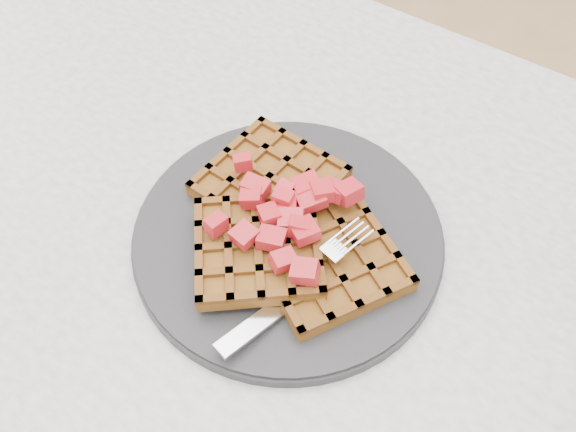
{
  "coord_description": "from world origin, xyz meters",
  "views": [
    {
      "loc": [
        0.13,
        -0.26,
        1.25
      ],
      "look_at": [
        -0.07,
        0.02,
        0.79
      ],
      "focal_mm": 40.0,
      "sensor_mm": 36.0,
      "label": 1
    }
  ],
  "objects": [
    {
      "name": "table",
      "position": [
        0.0,
        0.0,
        0.64
      ],
      "size": [
        1.2,
        0.8,
        0.75
      ],
      "color": "silver",
      "rests_on": "ground"
    },
    {
      "name": "fork",
      "position": [
        -0.02,
        -0.02,
        0.77
      ],
      "size": [
        0.06,
        0.18,
        0.02
      ],
      "primitive_type": null,
      "rotation": [
        0.0,
        0.0,
        -0.23
      ],
      "color": "silver",
      "rests_on": "plate"
    },
    {
      "name": "waffles",
      "position": [
        -0.07,
        0.02,
        0.78
      ],
      "size": [
        0.23,
        0.21,
        0.03
      ],
      "color": "brown",
      "rests_on": "plate"
    },
    {
      "name": "strawberry_pile",
      "position": [
        -0.07,
        0.02,
        0.8
      ],
      "size": [
        0.15,
        0.15,
        0.02
      ],
      "primitive_type": null,
      "color": "maroon",
      "rests_on": "waffles"
    },
    {
      "name": "plate",
      "position": [
        -0.07,
        0.02,
        0.76
      ],
      "size": [
        0.29,
        0.29,
        0.02
      ],
      "primitive_type": "cylinder",
      "color": "black",
      "rests_on": "table"
    }
  ]
}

